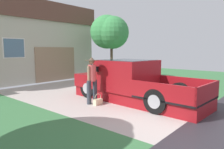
% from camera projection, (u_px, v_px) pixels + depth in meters
% --- Properties ---
extents(pickup_truck, '(2.18, 5.49, 1.61)m').
position_uv_depth(pickup_truck, '(129.00, 82.00, 8.32)').
color(pickup_truck, maroon).
rests_on(pickup_truck, ground).
extents(person_with_hat, '(0.49, 0.47, 1.74)m').
position_uv_depth(person_with_hat, '(92.00, 79.00, 7.75)').
color(person_with_hat, '#333842').
rests_on(person_with_hat, ground).
extents(handbag, '(0.35, 0.16, 0.42)m').
position_uv_depth(handbag, '(98.00, 101.00, 7.61)').
color(handbag, beige).
rests_on(handbag, ground).
extents(house_with_garage, '(10.31, 6.40, 5.01)m').
position_uv_depth(house_with_garage, '(7.00, 42.00, 14.09)').
color(house_with_garage, '#B9B3A1').
rests_on(house_with_garage, ground).
extents(front_yard_tree, '(2.28, 2.69, 4.36)m').
position_uv_depth(front_yard_tree, '(110.00, 32.00, 14.02)').
color(front_yard_tree, brown).
rests_on(front_yard_tree, ground).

